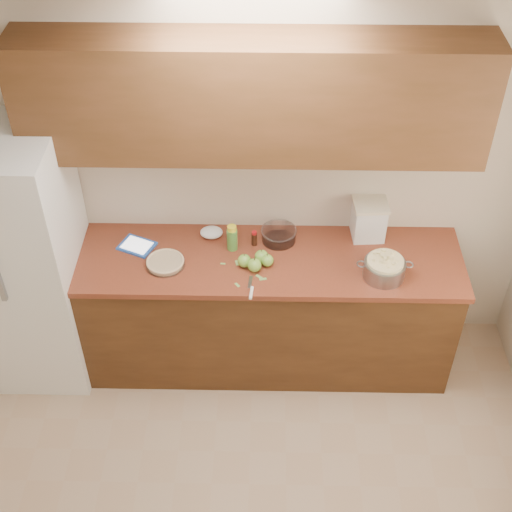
{
  "coord_description": "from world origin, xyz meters",
  "views": [
    {
      "loc": [
        0.09,
        -1.84,
        3.89
      ],
      "look_at": [
        0.02,
        1.43,
        0.98
      ],
      "focal_mm": 50.0,
      "sensor_mm": 36.0,
      "label": 1
    }
  ],
  "objects_px": {
    "pie": "(165,262)",
    "colander": "(384,268)",
    "flour_canister": "(369,219)",
    "tablet": "(137,246)"
  },
  "relations": [
    {
      "from": "flour_canister",
      "to": "tablet",
      "type": "bearing_deg",
      "value": -174.23
    },
    {
      "from": "colander",
      "to": "tablet",
      "type": "relative_size",
      "value": 1.32
    },
    {
      "from": "pie",
      "to": "tablet",
      "type": "distance_m",
      "value": 0.26
    },
    {
      "from": "pie",
      "to": "flour_canister",
      "type": "relative_size",
      "value": 0.92
    },
    {
      "from": "pie",
      "to": "colander",
      "type": "xyz_separation_m",
      "value": [
        1.34,
        -0.07,
        0.04
      ]
    },
    {
      "from": "tablet",
      "to": "colander",
      "type": "bearing_deg",
      "value": 14.82
    },
    {
      "from": "colander",
      "to": "flour_canister",
      "type": "xyz_separation_m",
      "value": [
        -0.06,
        0.39,
        0.07
      ]
    },
    {
      "from": "pie",
      "to": "colander",
      "type": "relative_size",
      "value": 0.71
    },
    {
      "from": "flour_canister",
      "to": "tablet",
      "type": "distance_m",
      "value": 1.49
    },
    {
      "from": "pie",
      "to": "tablet",
      "type": "bearing_deg",
      "value": 140.25
    }
  ]
}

